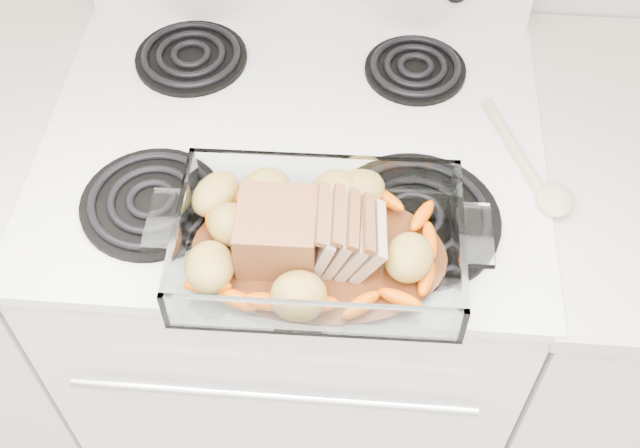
# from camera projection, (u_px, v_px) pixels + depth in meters

# --- Properties ---
(electric_range) EXTENTS (0.78, 0.70, 1.12)m
(electric_range) POSITION_uv_depth(u_px,v_px,m) (299.00, 291.00, 1.62)
(electric_range) COLOR white
(electric_range) RESTS_ON ground
(counter_right) EXTENTS (0.58, 0.68, 0.93)m
(counter_right) POSITION_uv_depth(u_px,v_px,m) (631.00, 318.00, 1.60)
(counter_right) COLOR silver
(counter_right) RESTS_ON ground
(baking_dish) EXTENTS (0.38, 0.25, 0.07)m
(baking_dish) POSITION_uv_depth(u_px,v_px,m) (319.00, 248.00, 1.09)
(baking_dish) COLOR silver
(baking_dish) RESTS_ON electric_range
(pork_roast) EXTENTS (0.20, 0.11, 0.09)m
(pork_roast) POSITION_uv_depth(u_px,v_px,m) (298.00, 234.00, 1.06)
(pork_roast) COLOR brown
(pork_roast) RESTS_ON baking_dish
(roast_vegetables) EXTENTS (0.40, 0.22, 0.05)m
(roast_vegetables) POSITION_uv_depth(u_px,v_px,m) (318.00, 220.00, 1.10)
(roast_vegetables) COLOR #E15800
(roast_vegetables) RESTS_ON baking_dish
(wooden_spoon) EXTENTS (0.12, 0.23, 0.02)m
(wooden_spoon) POSITION_uv_depth(u_px,v_px,m) (536.00, 175.00, 1.19)
(wooden_spoon) COLOR beige
(wooden_spoon) RESTS_ON electric_range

